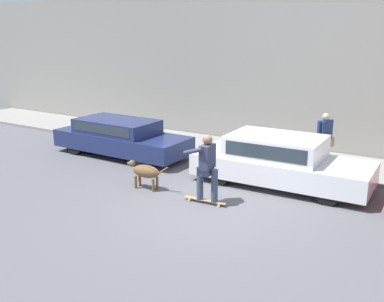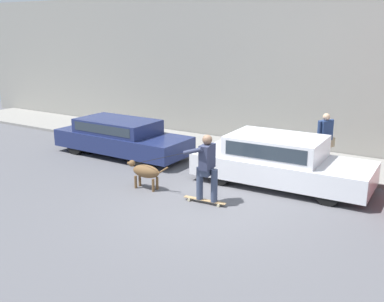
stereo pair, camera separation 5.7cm
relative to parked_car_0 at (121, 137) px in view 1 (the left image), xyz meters
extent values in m
plane|color=#545459|center=(4.66, -2.24, -0.60)|extent=(36.00, 36.00, 0.00)
cube|color=gray|center=(4.66, 3.82, 2.00)|extent=(32.00, 0.30, 5.20)
cube|color=gray|center=(4.66, 2.38, -0.54)|extent=(30.00, 2.53, 0.10)
cylinder|color=black|center=(1.47, 0.69, -0.27)|extent=(0.66, 0.21, 0.66)
cylinder|color=black|center=(1.45, -0.72, -0.27)|extent=(0.66, 0.21, 0.66)
cylinder|color=black|center=(-1.35, 0.72, -0.27)|extent=(0.66, 0.21, 0.66)
cylinder|color=black|center=(-1.37, -0.69, -0.27)|extent=(0.66, 0.21, 0.66)
cube|color=navy|center=(0.05, 0.00, -0.12)|extent=(4.57, 1.70, 0.55)
cube|color=navy|center=(-0.13, 0.00, 0.36)|extent=(2.63, 1.52, 0.43)
cube|color=#28333D|center=(-0.14, -0.74, 0.38)|extent=(2.30, 0.04, 0.27)
cylinder|color=black|center=(6.85, 0.82, -0.29)|extent=(0.62, 0.22, 0.61)
cylinder|color=black|center=(6.89, -0.74, -0.29)|extent=(0.62, 0.22, 0.61)
cylinder|color=black|center=(4.03, 0.74, -0.29)|extent=(0.62, 0.22, 0.61)
cylinder|color=black|center=(4.08, -0.82, -0.29)|extent=(0.62, 0.22, 0.61)
cube|color=silver|center=(5.46, 0.00, -0.13)|extent=(4.59, 1.94, 0.57)
cube|color=silver|center=(5.28, -0.01, 0.43)|extent=(2.44, 1.69, 0.55)
cube|color=#28333D|center=(5.30, -0.82, 0.46)|extent=(2.11, 0.07, 0.35)
cylinder|color=brown|center=(2.37, -2.21, -0.43)|extent=(0.07, 0.07, 0.33)
cylinder|color=brown|center=(2.36, -2.03, -0.43)|extent=(0.07, 0.07, 0.33)
cylinder|color=brown|center=(2.91, -2.18, -0.43)|extent=(0.07, 0.07, 0.33)
cylinder|color=brown|center=(2.90, -2.00, -0.43)|extent=(0.07, 0.07, 0.33)
ellipsoid|color=brown|center=(2.64, -2.10, -0.13)|extent=(0.79, 0.38, 0.33)
sphere|color=brown|center=(2.20, -2.13, 0.02)|extent=(0.17, 0.17, 0.17)
cylinder|color=brown|center=(2.12, -2.13, 0.01)|extent=(0.10, 0.08, 0.08)
cylinder|color=brown|center=(3.14, -2.07, -0.03)|extent=(0.31, 0.06, 0.23)
cylinder|color=beige|center=(4.03, -2.27, -0.56)|extent=(0.07, 0.03, 0.07)
cylinder|color=beige|center=(4.02, -2.12, -0.56)|extent=(0.07, 0.03, 0.07)
cylinder|color=beige|center=(4.80, -2.22, -0.56)|extent=(0.07, 0.03, 0.07)
cylinder|color=beige|center=(4.79, -2.07, -0.56)|extent=(0.07, 0.03, 0.07)
cube|color=#A88456|center=(4.41, -2.17, -0.52)|extent=(1.08, 0.20, 0.02)
cylinder|color=#38425B|center=(4.28, -2.18, -0.12)|extent=(0.16, 0.16, 0.78)
cylinder|color=#38425B|center=(4.65, -2.15, -0.12)|extent=(0.16, 0.16, 0.78)
cube|color=#38425B|center=(4.47, -2.17, 0.19)|extent=(0.22, 0.36, 0.16)
cube|color=#2D334C|center=(4.47, -2.17, 0.55)|extent=(0.26, 0.47, 0.57)
sphere|color=brown|center=(4.47, -2.17, 0.95)|extent=(0.23, 0.23, 0.23)
cylinder|color=#2D334C|center=(4.45, -1.89, 0.52)|extent=(0.10, 0.10, 0.54)
cylinder|color=#2D334C|center=(4.23, -2.41, 0.70)|extent=(0.55, 0.17, 0.27)
cylinder|color=black|center=(3.09, -2.25, 0.31)|extent=(1.78, 0.25, 0.63)
cylinder|color=#3D4760|center=(6.03, 1.97, -0.10)|extent=(0.15, 0.15, 0.79)
cylinder|color=#3D4760|center=(5.96, 1.82, -0.10)|extent=(0.15, 0.15, 0.79)
cube|color=navy|center=(6.00, 1.90, 0.59)|extent=(0.37, 0.47, 0.58)
cylinder|color=navy|center=(6.11, 2.13, 0.60)|extent=(0.09, 0.09, 0.55)
cylinder|color=navy|center=(5.89, 1.66, 0.60)|extent=(0.09, 0.09, 0.55)
sphere|color=tan|center=(6.00, 1.90, 0.98)|extent=(0.20, 0.20, 0.20)
cube|color=tan|center=(6.11, 2.13, 0.19)|extent=(0.21, 0.29, 0.28)
camera|label=1|loc=(9.36, -10.73, 3.36)|focal=42.00mm
camera|label=2|loc=(9.41, -10.70, 3.36)|focal=42.00mm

